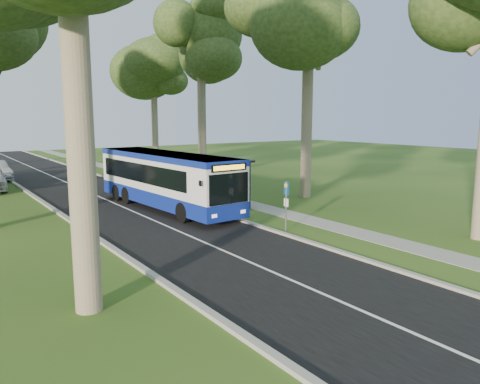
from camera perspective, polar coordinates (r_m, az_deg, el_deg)
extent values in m
plane|color=#2B4916|center=(21.35, 3.95, -4.83)|extent=(120.00, 120.00, 0.00)
cube|color=black|center=(28.29, -14.54, -1.59)|extent=(7.00, 100.00, 0.02)
cube|color=#9E9B93|center=(29.64, -8.19, -0.80)|extent=(0.25, 100.00, 0.12)
cube|color=#9E9B93|center=(27.31, -21.45, -2.21)|extent=(0.25, 100.00, 0.12)
cube|color=white|center=(28.29, -14.54, -1.56)|extent=(0.12, 100.00, 0.00)
cube|color=gray|center=(31.07, -3.23, -0.35)|extent=(1.50, 100.00, 0.02)
cube|color=silver|center=(26.53, -9.04, 1.69)|extent=(3.17, 11.94, 2.80)
cube|color=navy|center=(26.68, -8.98, -0.46)|extent=(3.20, 11.97, 0.79)
cube|color=navy|center=(26.40, -9.10, 4.37)|extent=(3.20, 11.97, 0.31)
cube|color=black|center=(21.38, -2.14, 0.32)|extent=(2.21, 0.18, 1.43)
cube|color=yellow|center=(21.22, -2.10, 2.93)|extent=(1.77, 0.13, 0.22)
cube|color=black|center=(21.69, -2.22, -3.25)|extent=(2.37, 0.26, 0.30)
cylinder|color=black|center=(23.03, -7.51, -2.54)|extent=(0.34, 1.04, 1.02)
cylinder|color=black|center=(24.10, -2.81, -1.94)|extent=(0.34, 1.04, 1.02)
cylinder|color=black|center=(29.42, -13.84, -0.16)|extent=(0.34, 1.04, 1.02)
cylinder|color=black|center=(30.26, -9.91, 0.23)|extent=(0.34, 1.04, 1.02)
cylinder|color=gray|center=(21.21, 5.64, -1.78)|extent=(0.07, 0.07, 2.29)
cube|color=navy|center=(21.07, 5.68, 0.42)|extent=(0.05, 0.32, 0.57)
cylinder|color=yellow|center=(21.03, 5.61, 0.79)|extent=(0.02, 0.20, 0.20)
cube|color=white|center=(21.18, 5.65, -1.29)|extent=(0.06, 0.28, 0.37)
cube|color=black|center=(26.28, 1.21, 0.79)|extent=(0.11, 0.11, 2.64)
cube|color=black|center=(28.49, -1.97, 1.45)|extent=(0.11, 0.11, 2.64)
cube|color=black|center=(26.85, -1.60, 3.94)|extent=(1.87, 3.29, 0.13)
cube|color=silver|center=(27.40, -0.30, 1.36)|extent=(0.15, 2.69, 2.11)
cube|color=black|center=(25.80, 0.20, 0.63)|extent=(1.11, 0.21, 2.32)
cube|color=white|center=(25.73, 0.31, 0.61)|extent=(0.90, 0.06, 2.06)
cube|color=black|center=(27.58, -1.39, -0.59)|extent=(0.48, 1.91, 0.06)
cylinder|color=black|center=(28.40, -5.38, -0.30)|extent=(0.55, 0.55, 0.98)
cylinder|color=black|center=(28.32, -5.40, 0.72)|extent=(0.59, 0.59, 0.05)
cylinder|color=#7A6B56|center=(12.68, -19.30, 13.27)|extent=(0.71, 0.71, 12.38)
cylinder|color=#7A6B56|center=(30.16, 8.18, 10.17)|extent=(0.69, 0.69, 11.43)
ellipsoid|color=#243B16|center=(30.86, 8.46, 21.46)|extent=(5.20, 5.20, 7.84)
cylinder|color=#7A6B56|center=(39.46, -4.68, 10.21)|extent=(0.69, 0.69, 11.72)
ellipsoid|color=#243B16|center=(40.05, -4.81, 19.11)|extent=(5.20, 5.20, 8.04)
cylinder|color=#7A6B56|center=(50.69, -10.37, 9.21)|extent=(0.66, 0.66, 10.55)
ellipsoid|color=#243B16|center=(51.01, -10.56, 15.49)|extent=(5.20, 5.20, 7.24)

